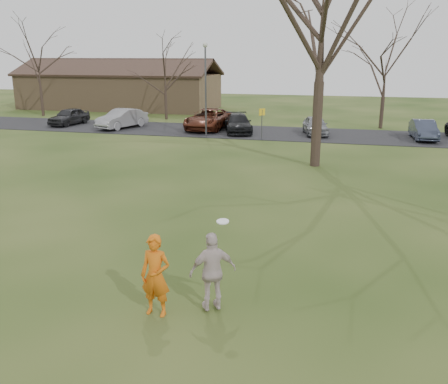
% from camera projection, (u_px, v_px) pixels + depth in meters
% --- Properties ---
extents(ground, '(120.00, 120.00, 0.00)m').
position_uv_depth(ground, '(181.00, 300.00, 11.13)').
color(ground, '#1E380F').
rests_on(ground, ground).
extents(parking_strip, '(62.00, 6.50, 0.04)m').
position_uv_depth(parking_strip, '(296.00, 134.00, 34.41)').
color(parking_strip, black).
rests_on(parking_strip, ground).
extents(player_defender, '(0.69, 0.47, 1.83)m').
position_uv_depth(player_defender, '(156.00, 276.00, 10.30)').
color(player_defender, '#D66211').
rests_on(player_defender, ground).
extents(car_0, '(2.01, 4.06, 1.33)m').
position_uv_depth(car_0, '(69.00, 116.00, 38.61)').
color(car_0, '#252628').
rests_on(car_0, parking_strip).
extents(car_1, '(2.83, 4.67, 1.45)m').
position_uv_depth(car_1, '(122.00, 119.00, 36.83)').
color(car_1, gray).
rests_on(car_1, parking_strip).
extents(car_2, '(2.85, 5.61, 1.52)m').
position_uv_depth(car_2, '(209.00, 119.00, 36.27)').
color(car_2, '#572414').
rests_on(car_2, parking_strip).
extents(car_3, '(3.04, 4.81, 1.30)m').
position_uv_depth(car_3, '(238.00, 123.00, 34.79)').
color(car_3, black).
rests_on(car_3, parking_strip).
extents(car_4, '(2.27, 3.98, 1.28)m').
position_uv_depth(car_4, '(315.00, 125.00, 33.91)').
color(car_4, gray).
rests_on(car_4, parking_strip).
extents(car_5, '(1.56, 3.94, 1.27)m').
position_uv_depth(car_5, '(424.00, 130.00, 31.93)').
color(car_5, '#32394B').
rests_on(car_5, parking_strip).
extents(catching_play, '(1.11, 0.91, 2.03)m').
position_uv_depth(catching_play, '(213.00, 271.00, 10.42)').
color(catching_play, beige).
rests_on(catching_play, ground).
extents(building, '(20.60, 8.50, 5.14)m').
position_uv_depth(building, '(120.00, 90.00, 50.75)').
color(building, '#8C6D4C').
rests_on(building, ground).
extents(lamp_post, '(0.34, 0.34, 6.27)m').
position_uv_depth(lamp_post, '(206.00, 78.00, 32.42)').
color(lamp_post, '#47474C').
rests_on(lamp_post, ground).
extents(sign_yellow, '(0.35, 0.35, 2.08)m').
position_uv_depth(sign_yellow, '(262.00, 118.00, 31.70)').
color(sign_yellow, '#47474C').
rests_on(sign_yellow, ground).
extents(big_tree, '(9.00, 9.00, 14.00)m').
position_uv_depth(big_tree, '(322.00, 21.00, 22.70)').
color(big_tree, '#352821').
rests_on(big_tree, ground).
extents(small_tree_row, '(55.00, 5.90, 8.50)m').
position_uv_depth(small_tree_row, '(362.00, 76.00, 37.02)').
color(small_tree_row, '#352821').
rests_on(small_tree_row, ground).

